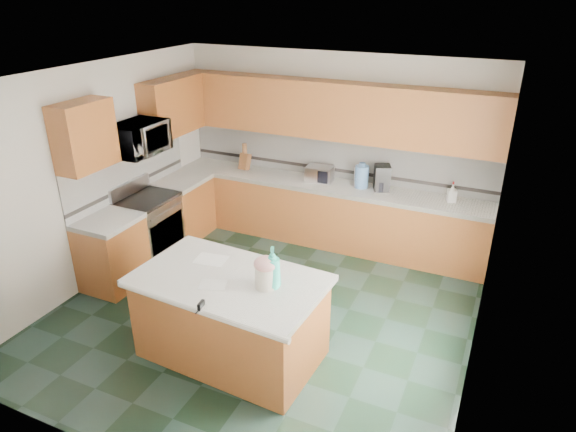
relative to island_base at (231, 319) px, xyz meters
The scene contains 52 objects.
floor 0.91m from the island_base, 93.04° to the left, with size 4.60×4.60×0.00m, color black.
ceiling 2.41m from the island_base, 93.04° to the left, with size 4.60×4.60×0.00m, color white.
wall_back 3.26m from the island_base, 90.79° to the left, with size 4.60×0.04×2.70m, color white.
wall_front 1.77m from the island_base, 91.62° to the right, with size 4.60×0.04×2.70m, color white.
wall_left 2.66m from the island_base, 161.17° to the left, with size 0.04×4.60×2.70m, color white.
wall_right 2.58m from the island_base, 19.49° to the left, with size 0.04×4.60×2.70m, color white.
back_base_cab 2.81m from the island_base, 90.88° to the left, with size 4.60×0.60×0.86m, color #5E2E11.
back_countertop 2.84m from the island_base, 90.88° to the left, with size 4.60×0.64×0.06m, color white.
back_upper_cab 3.31m from the island_base, 90.83° to the left, with size 4.60×0.33×0.78m, color #5E2E11.
back_backsplash 3.20m from the island_base, 90.79° to the left, with size 4.60×0.02×0.63m, color silver.
back_accent_band 3.15m from the island_base, 90.80° to the left, with size 4.60×0.01×0.05m, color black.
left_base_cab_rear 2.93m from the island_base, 134.27° to the left, with size 0.60×0.82×0.86m, color #5E2E11.
left_counter_rear 2.96m from the island_base, 134.27° to the left, with size 0.64×0.82×0.06m, color white.
left_base_cab_front 2.12m from the island_base, 164.52° to the left, with size 0.60×0.72×0.86m, color #5E2E11.
left_counter_front 2.17m from the island_base, 164.52° to the left, with size 0.64×0.72×0.06m, color white.
left_backsplash 2.81m from the island_base, 149.81° to the left, with size 0.02×2.30×0.63m, color silver.
left_accent_band 2.76m from the island_base, 149.75° to the left, with size 0.01×2.30×0.05m, color black.
left_upper_cab_rear 3.46m from the island_base, 134.31° to the left, with size 0.33×1.09×0.78m, color #5E2E11.
left_upper_cab_front 2.71m from the island_base, 165.44° to the left, with size 0.33×0.72×0.78m, color #5E2E11.
range_body 2.42m from the island_base, 147.41° to the left, with size 0.60×0.76×0.88m, color #B7B7BC.
range_oven_door 2.19m from the island_base, 143.31° to the left, with size 0.02×0.68×0.55m, color black.
range_cooktop 2.47m from the island_base, 147.41° to the left, with size 0.62×0.78×0.04m, color black.
range_handle 2.19m from the island_base, 142.84° to the left, with size 0.02×0.02×0.66m, color #B7B7BC.
range_backguard 2.71m from the island_base, 150.44° to the left, with size 0.06×0.76×0.18m, color #B7B7BC.
microwave 2.75m from the island_base, 147.41° to the left, with size 0.73×0.50×0.41m, color #B7B7BC.
island_base is the anchor object (origin of this frame).
island_top 0.46m from the island_base, ahead, with size 1.85×1.10×0.06m, color white.
island_bullnose 0.72m from the island_base, 90.00° to the right, with size 0.06×0.06×1.85m, color white.
treat_jar 0.72m from the island_base, ahead, with size 0.20×0.20×0.21m, color white.
treat_jar_lid 0.84m from the island_base, ahead, with size 0.22×0.22×0.14m, color pink.
treat_jar_knob 0.88m from the island_base, ahead, with size 0.03×0.03×0.07m, color tan.
treat_jar_knob_end_l 0.87m from the island_base, ahead, with size 0.04×0.04×0.04m, color tan.
treat_jar_knob_end_r 0.90m from the island_base, ahead, with size 0.04×0.04×0.04m, color tan.
soap_bottle_island 0.84m from the island_base, ahead, with size 0.16×0.16×0.42m, color #2FB4A0.
paper_sheet_a 0.53m from the island_base, 113.61° to the right, with size 0.25×0.19×0.00m, color white.
paper_sheet_b 0.65m from the island_base, 146.42° to the left, with size 0.32×0.24×0.00m, color white.
clamp_body 0.73m from the island_base, 86.77° to the right, with size 0.03×0.10×0.09m, color black.
clamp_handle 0.76m from the island_base, 87.08° to the right, with size 0.02×0.02×0.07m, color black.
knife_block 3.23m from the island_base, 115.92° to the left, with size 0.14×0.11×0.25m, color #472814.
utensil_crock 3.26m from the island_base, 115.93° to the left, with size 0.13×0.13×0.16m, color black.
utensil_bundle 3.30m from the island_base, 115.93° to the left, with size 0.07×0.07×0.23m, color #472814.
toaster_oven 2.92m from the island_base, 93.36° to the left, with size 0.38×0.26×0.22m, color #B7B7BC.
toaster_oven_door 2.80m from the island_base, 93.51° to the left, with size 0.34×0.01×0.18m, color black.
paper_towel 3.00m from the island_base, 82.27° to the left, with size 0.12×0.12×0.26m, color white.
paper_towel_base 2.97m from the island_base, 82.27° to the left, with size 0.18×0.18×0.01m, color #B7B7BC.
water_jug 2.97m from the island_base, 81.01° to the left, with size 0.19×0.19×0.31m, color #6191CF.
water_jug_neck 3.02m from the island_base, 81.01° to the left, with size 0.09×0.09×0.04m, color #6191CF.
coffee_maker 3.05m from the island_base, 75.68° to the left, with size 0.21×0.23×0.35m, color black.
coffee_carafe 2.98m from the island_base, 75.43° to the left, with size 0.14×0.14×0.14m, color black.
soap_bottle_back 3.37m from the island_base, 59.54° to the left, with size 0.11×0.11×0.24m, color white.
soap_back_cap 3.40m from the island_base, 59.54° to the left, with size 0.02×0.02×0.03m, color red.
window_light_proxy 2.56m from the island_base, 15.09° to the left, with size 0.02×1.40×1.10m, color white.
Camera 1 is at (2.34, -4.46, 3.53)m, focal length 32.00 mm.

